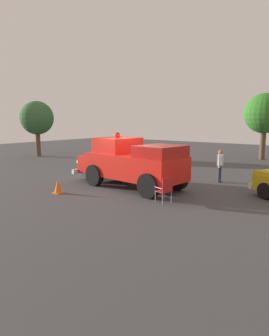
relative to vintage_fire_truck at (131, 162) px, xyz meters
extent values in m
plane|color=#424244|center=(-0.08, 0.36, -1.20)|extent=(60.00, 60.00, 0.00)
cylinder|color=black|center=(1.62, 0.83, -0.68)|extent=(1.07, 0.43, 1.04)
cylinder|color=black|center=(1.40, -1.16, -0.68)|extent=(1.07, 0.43, 1.04)
cylinder|color=black|center=(-1.86, 1.21, -0.68)|extent=(1.07, 0.43, 1.04)
cylinder|color=black|center=(-2.08, -0.77, -0.68)|extent=(1.07, 0.43, 1.04)
cube|color=red|center=(-0.23, 0.03, -0.15)|extent=(5.10, 2.63, 1.10)
cube|color=red|center=(2.60, -0.29, -0.28)|extent=(1.09, 1.85, 0.84)
cube|color=red|center=(0.91, -0.10, 0.75)|extent=(1.90, 2.08, 0.76)
cube|color=#B21914|center=(-1.77, 0.20, 0.60)|extent=(1.91, 2.14, 0.60)
cube|color=silver|center=(3.05, -0.34, -0.28)|extent=(0.28, 1.44, 0.64)
cube|color=silver|center=(3.15, -0.35, -0.70)|extent=(0.45, 2.25, 0.24)
sphere|color=white|center=(3.13, 0.44, -0.20)|extent=(0.29, 0.29, 0.26)
sphere|color=white|center=(2.96, -1.11, -0.20)|extent=(0.29, 0.29, 0.26)
sphere|color=red|center=(0.91, -0.10, 1.25)|extent=(0.31, 0.31, 0.28)
cylinder|color=black|center=(-5.75, -1.53, -0.86)|extent=(0.73, 0.53, 0.68)
cube|color=silver|center=(-5.45, -2.59, -0.80)|extent=(0.97, 1.78, 0.20)
cylinder|color=#B7BABF|center=(2.87, -0.15, -0.98)|extent=(0.03, 0.03, 0.44)
cylinder|color=#B7BABF|center=(2.99, 0.27, -0.98)|extent=(0.03, 0.03, 0.44)
cylinder|color=#B7BABF|center=(3.30, -0.27, -0.98)|extent=(0.03, 0.03, 0.44)
cylinder|color=#B7BABF|center=(3.42, 0.15, -0.98)|extent=(0.03, 0.03, 0.44)
cube|color=orange|center=(3.15, 0.00, -0.74)|extent=(0.59, 0.59, 0.04)
cube|color=orange|center=(3.38, -0.07, -0.46)|extent=(0.17, 0.47, 0.56)
cube|color=#B7BABF|center=(3.08, -0.23, -0.58)|extent=(0.43, 0.15, 0.03)
cube|color=#B7BABF|center=(3.21, 0.23, -0.58)|extent=(0.43, 0.15, 0.03)
cylinder|color=#B7BABF|center=(-2.43, 1.57, -0.98)|extent=(0.04, 0.04, 0.44)
cylinder|color=#B7BABF|center=(-2.58, 1.16, -0.98)|extent=(0.04, 0.04, 0.44)
cylinder|color=#B7BABF|center=(-2.84, 1.72, -0.98)|extent=(0.04, 0.04, 0.44)
cylinder|color=#B7BABF|center=(-2.99, 1.30, -0.98)|extent=(0.04, 0.04, 0.44)
cube|color=#B21E1E|center=(-2.71, 1.44, -0.74)|extent=(0.61, 0.61, 0.04)
cube|color=#B21E1E|center=(-2.94, 1.52, -0.46)|extent=(0.20, 0.47, 0.56)
cube|color=#B7BABF|center=(-2.63, 1.66, -0.58)|extent=(0.43, 0.18, 0.03)
cube|color=#B7BABF|center=(-2.79, 1.21, -0.58)|extent=(0.43, 0.18, 0.03)
cylinder|color=#2D334C|center=(-2.97, -3.57, -0.76)|extent=(0.18, 0.18, 0.88)
cylinder|color=#2D334C|center=(-2.92, -3.78, -0.76)|extent=(0.18, 0.18, 0.88)
cube|color=silver|center=(-2.94, -3.67, -0.04)|extent=(0.35, 0.47, 0.56)
cylinder|color=silver|center=(-3.00, -3.41, -0.10)|extent=(0.12, 0.12, 0.60)
cylinder|color=silver|center=(-2.89, -3.94, -0.10)|extent=(0.12, 0.12, 0.60)
sphere|color=#9E704C|center=(-2.94, -3.67, 0.36)|extent=(0.27, 0.27, 0.23)
cylinder|color=brown|center=(14.12, -4.84, -0.02)|extent=(0.40, 0.40, 2.35)
sphere|color=#336134|center=(14.12, -4.84, 2.17)|extent=(2.89, 2.89, 2.89)
cylinder|color=brown|center=(-2.22, -14.58, 0.10)|extent=(0.44, 0.44, 2.59)
sphere|color=#307724|center=(-2.22, -14.58, 2.51)|extent=(3.19, 3.19, 3.19)
cube|color=orange|center=(1.79, 2.93, -1.18)|extent=(0.40, 0.40, 0.04)
cone|color=orange|center=(1.79, 2.93, -0.86)|extent=(0.32, 0.32, 0.60)
camera|label=1|loc=(-8.71, 11.20, 2.00)|focal=32.27mm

